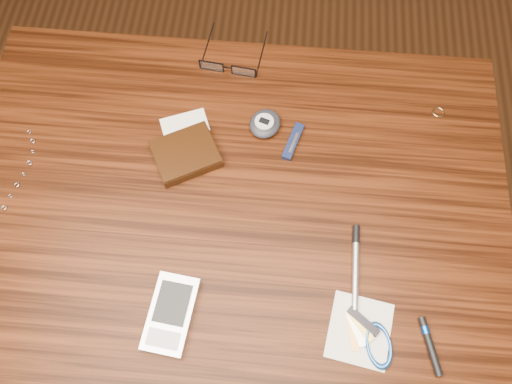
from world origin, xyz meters
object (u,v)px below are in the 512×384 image
(pda_phone, at_px, (171,314))
(pedometer, at_px, (265,124))
(notepad_keys, at_px, (369,338))
(silver_pen, at_px, (356,260))
(eyeglasses, at_px, (228,66))
(desk, at_px, (232,217))
(wallet_and_card, at_px, (186,153))
(pocket_knife, at_px, (293,141))

(pda_phone, height_order, pedometer, pedometer)
(notepad_keys, bearing_deg, silver_pen, 100.33)
(eyeglasses, bearing_deg, desk, -83.35)
(wallet_and_card, relative_size, eyeglasses, 1.33)
(eyeglasses, bearing_deg, pda_phone, -94.59)
(eyeglasses, distance_m, silver_pen, 0.46)
(notepad_keys, distance_m, pocket_knife, 0.37)
(pedometer, bearing_deg, pocket_knife, -28.66)
(pda_phone, relative_size, pocket_knife, 1.66)
(pocket_knife, bearing_deg, eyeglasses, 131.58)
(wallet_and_card, height_order, eyeglasses, eyeglasses)
(desk, height_order, wallet_and_card, wallet_and_card)
(desk, relative_size, wallet_and_card, 5.66)
(desk, bearing_deg, pda_phone, -108.45)
(notepad_keys, bearing_deg, wallet_and_card, 138.40)
(pedometer, relative_size, notepad_keys, 0.65)
(notepad_keys, bearing_deg, pocket_knife, 112.25)
(desk, xyz_separation_m, pda_phone, (-0.07, -0.22, 0.11))
(desk, relative_size, pda_phone, 7.50)
(wallet_and_card, relative_size, pda_phone, 1.33)
(pda_phone, bearing_deg, wallet_and_card, 93.40)
(desk, distance_m, wallet_and_card, 0.16)
(notepad_keys, relative_size, silver_pen, 0.84)
(desk, xyz_separation_m, wallet_and_card, (-0.09, 0.07, 0.11))
(pocket_knife, bearing_deg, desk, -131.39)
(eyeglasses, distance_m, notepad_keys, 0.57)
(desk, distance_m, pedometer, 0.20)
(eyeglasses, height_order, pocket_knife, eyeglasses)
(silver_pen, bearing_deg, pocket_knife, 118.29)
(wallet_and_card, distance_m, silver_pen, 0.36)
(pda_phone, height_order, notepad_keys, pda_phone)
(wallet_and_card, height_order, silver_pen, wallet_and_card)
(eyeglasses, bearing_deg, wallet_and_card, -105.66)
(wallet_and_card, bearing_deg, eyeglasses, 74.34)
(pda_phone, bearing_deg, pedometer, 71.44)
(pedometer, bearing_deg, notepad_keys, -62.36)
(desk, height_order, eyeglasses, eyeglasses)
(desk, height_order, pocket_knife, pocket_knife)
(wallet_and_card, relative_size, notepad_keys, 1.44)
(wallet_and_card, xyz_separation_m, pocket_knife, (0.20, 0.05, -0.01))
(notepad_keys, bearing_deg, desk, 137.86)
(wallet_and_card, bearing_deg, pocket_knife, 13.21)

